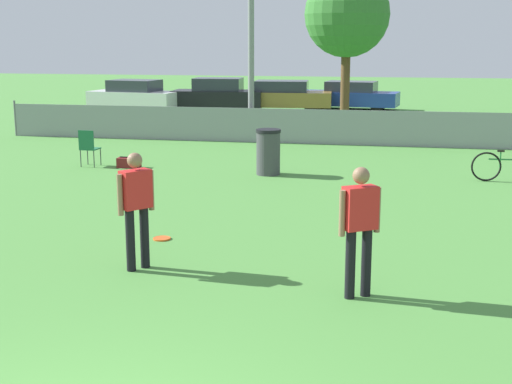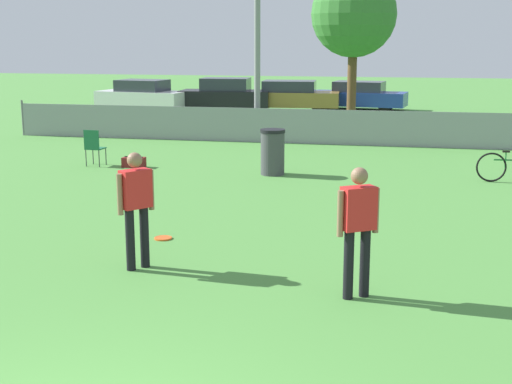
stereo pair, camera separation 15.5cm
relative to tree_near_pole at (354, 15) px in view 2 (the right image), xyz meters
The scene contains 12 objects.
fence_backline 4.72m from the tree_near_pole, 100.37° to the right, with size 20.98×0.07×1.21m.
tree_near_pole is the anchor object (origin of this frame).
player_defender_red 16.99m from the tree_near_pole, 85.00° to the right, with size 0.50×0.42×1.70m.
player_thrower_red 16.49m from the tree_near_pole, 96.08° to the right, with size 0.44×0.48×1.70m.
frisbee_disc 15.23m from the tree_near_pole, 97.40° to the right, with size 0.30×0.30×0.03m.
folding_chair_sideline 10.83m from the tree_near_pole, 125.71° to the right, with size 0.45×0.45×0.96m.
trash_bin 9.27m from the tree_near_pole, 98.04° to the right, with size 0.61×0.61×1.11m.
gear_bag_sideline 10.37m from the tree_near_pole, 120.79° to the right, with size 0.57×0.31×0.28m.
parked_car_white 12.23m from the tree_near_pole, 149.38° to the left, with size 4.36×2.37×1.43m.
parked_car_dark 9.90m from the tree_near_pole, 132.99° to the left, with size 4.28×1.95×1.51m.
parked_car_tan 8.78m from the tree_near_pole, 115.17° to the left, with size 4.71×2.15×1.39m.
parked_car_blue 9.27m from the tree_near_pole, 92.26° to the left, with size 4.56×2.25×1.32m.
Camera 2 is at (2.59, -4.30, 3.25)m, focal length 50.00 mm.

